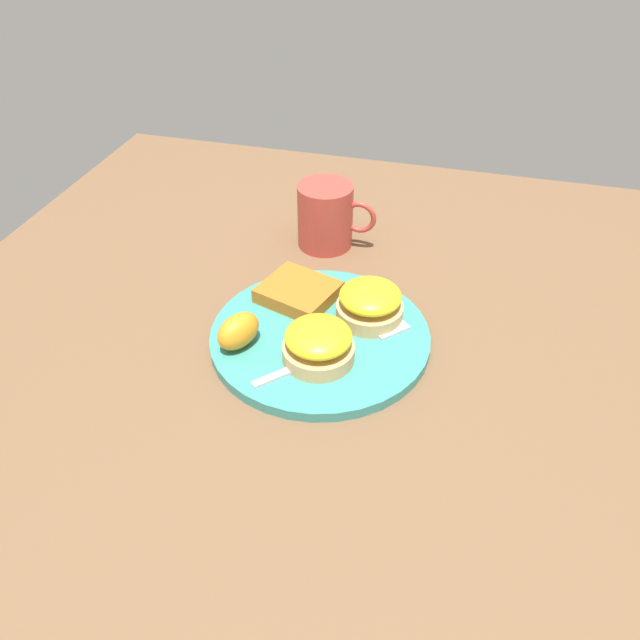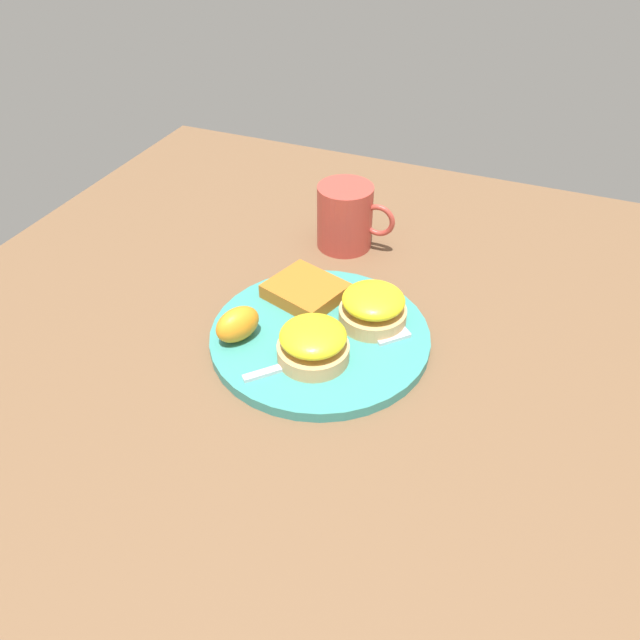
{
  "view_description": "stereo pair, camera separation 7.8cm",
  "coord_description": "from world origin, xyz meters",
  "px_view_note": "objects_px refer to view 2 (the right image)",
  "views": [
    {
      "loc": [
        0.16,
        -0.58,
        0.52
      ],
      "look_at": [
        0.0,
        0.0,
        0.03
      ],
      "focal_mm": 35.0,
      "sensor_mm": 36.0,
      "label": 1
    },
    {
      "loc": [
        0.23,
        -0.56,
        0.52
      ],
      "look_at": [
        0.0,
        0.0,
        0.03
      ],
      "focal_mm": 35.0,
      "sensor_mm": 36.0,
      "label": 2
    }
  ],
  "objects_px": {
    "hashbrown_patty": "(306,291)",
    "sandwich_benedict_right": "(373,307)",
    "orange_wedge": "(238,324)",
    "fork": "(340,350)",
    "cup": "(346,217)",
    "sandwich_benedict_left": "(313,343)"
  },
  "relations": [
    {
      "from": "orange_wedge",
      "to": "fork",
      "type": "relative_size",
      "value": 0.35
    },
    {
      "from": "fork",
      "to": "cup",
      "type": "bearing_deg",
      "value": 109.25
    },
    {
      "from": "orange_wedge",
      "to": "fork",
      "type": "height_order",
      "value": "orange_wedge"
    },
    {
      "from": "hashbrown_patty",
      "to": "cup",
      "type": "distance_m",
      "value": 0.17
    },
    {
      "from": "cup",
      "to": "sandwich_benedict_right",
      "type": "bearing_deg",
      "value": -59.86
    },
    {
      "from": "hashbrown_patty",
      "to": "sandwich_benedict_right",
      "type": "bearing_deg",
      "value": -9.52
    },
    {
      "from": "orange_wedge",
      "to": "cup",
      "type": "height_order",
      "value": "cup"
    },
    {
      "from": "hashbrown_patty",
      "to": "orange_wedge",
      "type": "xyz_separation_m",
      "value": [
        -0.04,
        -0.11,
        0.01
      ]
    },
    {
      "from": "fork",
      "to": "hashbrown_patty",
      "type": "bearing_deg",
      "value": 133.64
    },
    {
      "from": "sandwich_benedict_left",
      "to": "orange_wedge",
      "type": "relative_size",
      "value": 1.45
    },
    {
      "from": "cup",
      "to": "orange_wedge",
      "type": "bearing_deg",
      "value": -97.82
    },
    {
      "from": "sandwich_benedict_right",
      "to": "fork",
      "type": "relative_size",
      "value": 0.51
    },
    {
      "from": "sandwich_benedict_right",
      "to": "hashbrown_patty",
      "type": "distance_m",
      "value": 0.1
    },
    {
      "from": "sandwich_benedict_left",
      "to": "fork",
      "type": "distance_m",
      "value": 0.04
    },
    {
      "from": "sandwich_benedict_right",
      "to": "hashbrown_patty",
      "type": "bearing_deg",
      "value": 170.48
    },
    {
      "from": "orange_wedge",
      "to": "cup",
      "type": "bearing_deg",
      "value": 82.18
    },
    {
      "from": "sandwich_benedict_left",
      "to": "cup",
      "type": "distance_m",
      "value": 0.28
    },
    {
      "from": "orange_wedge",
      "to": "sandwich_benedict_right",
      "type": "bearing_deg",
      "value": 33.31
    },
    {
      "from": "sandwich_benedict_left",
      "to": "fork",
      "type": "height_order",
      "value": "sandwich_benedict_left"
    },
    {
      "from": "orange_wedge",
      "to": "cup",
      "type": "distance_m",
      "value": 0.28
    },
    {
      "from": "fork",
      "to": "sandwich_benedict_left",
      "type": "bearing_deg",
      "value": -137.99
    },
    {
      "from": "sandwich_benedict_left",
      "to": "sandwich_benedict_right",
      "type": "height_order",
      "value": "same"
    }
  ]
}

